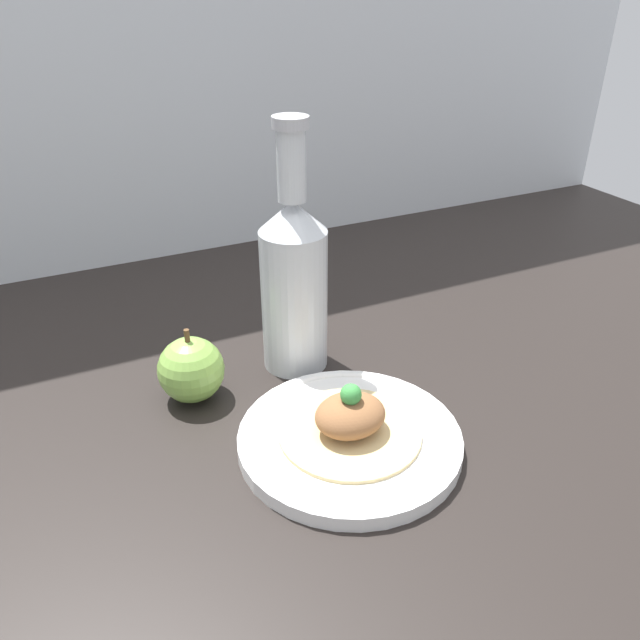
{
  "coord_description": "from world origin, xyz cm",
  "views": [
    {
      "loc": [
        -21.68,
        -46.12,
        41.96
      ],
      "look_at": [
        2.5,
        4.72,
        10.24
      ],
      "focal_mm": 35.0,
      "sensor_mm": 36.0,
      "label": 1
    }
  ],
  "objects_px": {
    "plate": "(350,438)",
    "plated_food": "(350,420)",
    "cider_bottle": "(294,279)",
    "apple": "(191,370)"
  },
  "relations": [
    {
      "from": "plate",
      "to": "plated_food",
      "type": "relative_size",
      "value": 1.57
    },
    {
      "from": "plate",
      "to": "cider_bottle",
      "type": "height_order",
      "value": "cider_bottle"
    },
    {
      "from": "plated_food",
      "to": "cider_bottle",
      "type": "distance_m",
      "value": 0.18
    },
    {
      "from": "plate",
      "to": "plated_food",
      "type": "distance_m",
      "value": 0.02
    },
    {
      "from": "plate",
      "to": "cider_bottle",
      "type": "xyz_separation_m",
      "value": [
        0.01,
        0.16,
        0.1
      ]
    },
    {
      "from": "plate",
      "to": "apple",
      "type": "bearing_deg",
      "value": 128.87
    },
    {
      "from": "plated_food",
      "to": "apple",
      "type": "xyz_separation_m",
      "value": [
        -0.12,
        0.15,
        0.0
      ]
    },
    {
      "from": "cider_bottle",
      "to": "apple",
      "type": "relative_size",
      "value": 3.35
    },
    {
      "from": "cider_bottle",
      "to": "plate",
      "type": "bearing_deg",
      "value": -94.34
    },
    {
      "from": "plate",
      "to": "cider_bottle",
      "type": "bearing_deg",
      "value": 85.66
    }
  ]
}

